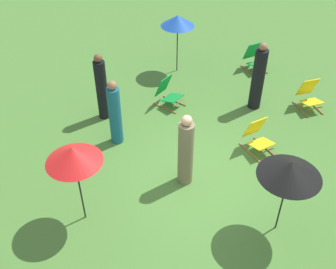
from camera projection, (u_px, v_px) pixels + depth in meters
ground_plane at (200, 181)px, 8.74m from camera, size 40.00×40.00×0.00m
deckchair_1 at (309, 96)px, 10.65m from camera, size 0.68×0.87×0.83m
deckchair_4 at (254, 58)px, 12.24m from camera, size 0.59×0.82×0.83m
deckchair_6 at (168, 93)px, 10.76m from camera, size 0.68×0.87×0.83m
deckchair_8 at (258, 137)px, 9.33m from camera, size 0.56×0.81×0.83m
umbrella_0 at (73, 155)px, 6.94m from camera, size 1.01×1.01×1.80m
umbrella_1 at (178, 21)px, 11.41m from camera, size 0.96×0.96×1.75m
umbrella_2 at (291, 170)px, 6.81m from camera, size 1.11×1.11×1.69m
person_0 at (258, 78)px, 10.37m from camera, size 0.44×0.44×1.86m
person_1 at (102, 88)px, 10.03m from camera, size 0.34×0.34×1.80m
person_2 at (186, 152)px, 8.26m from camera, size 0.37×0.37×1.72m
person_3 at (115, 114)px, 9.30m from camera, size 0.35×0.35×1.67m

